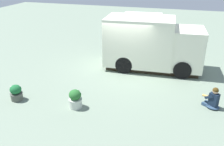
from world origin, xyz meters
TOP-DOWN VIEW (x-y plane):
  - ground_plane at (0.00, 0.00)m, footprint 40.00×40.00m
  - food_truck at (0.92, -1.09)m, footprint 2.85×4.92m
  - person_customer at (-2.24, -3.95)m, footprint 0.67×0.75m
  - planter_flowering_near at (-3.75, 1.00)m, footprint 0.51×0.51m
  - planter_flowering_far at (-3.92, 3.50)m, footprint 0.49×0.49m

SIDE VIEW (x-z plane):
  - ground_plane at x=0.00m, z-range 0.00..0.00m
  - planter_flowering_far at x=-3.92m, z-range -0.01..0.65m
  - person_customer at x=-2.24m, z-range -0.09..0.77m
  - planter_flowering_near at x=-3.75m, z-range -0.01..0.73m
  - food_truck at x=0.92m, z-range -0.05..2.57m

